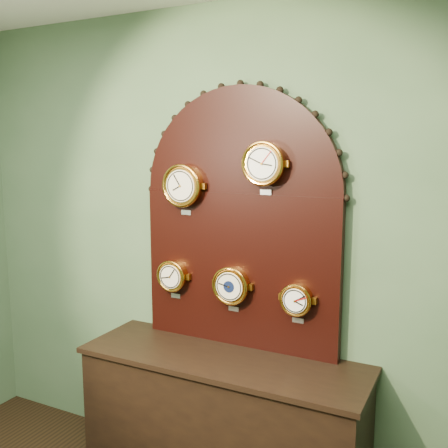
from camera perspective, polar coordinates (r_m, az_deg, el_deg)
The scene contains 8 objects.
wall_back at distance 3.01m, azimuth 2.15°, elevation -2.72°, with size 4.00×4.00×0.00m, color #4A6847.
shop_counter at distance 3.14m, azimuth -0.18°, elevation -21.82°, with size 1.60×0.50×0.80m, color black.
display_board at distance 2.92m, azimuth 1.77°, elevation 1.44°, with size 1.26×0.06×1.53m.
roman_clock at distance 3.01m, azimuth -4.60°, elevation 4.29°, with size 0.25×0.08×0.30m.
arabic_clock at distance 2.77m, azimuth 4.47°, elevation 6.74°, with size 0.24×0.08×0.29m.
hygrometer at distance 3.15m, azimuth -5.74°, elevation -5.76°, with size 0.20×0.08×0.25m.
barometer at distance 2.96m, azimuth 0.82°, elevation -6.87°, with size 0.23×0.08×0.28m.
tide_clock at distance 2.83m, azimuth 8.11°, elevation -8.33°, with size 0.18×0.08×0.23m.
Camera 1 is at (1.23, -0.18, 2.01)m, focal length 40.97 mm.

